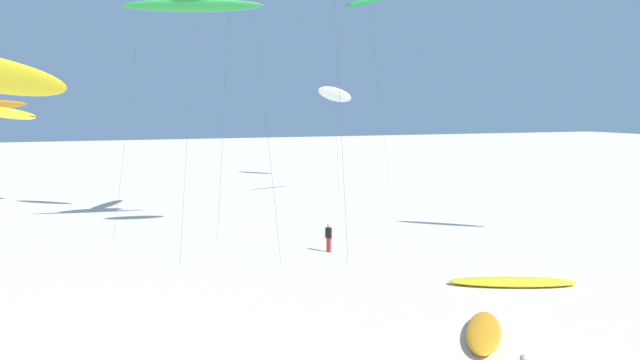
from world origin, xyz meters
TOP-DOWN VIEW (x-y plane):
  - flying_kite_4 at (16.75, 47.66)m, footprint 4.56×4.67m
  - flying_kite_5 at (2.35, 35.56)m, footprint 8.71×8.65m
  - flying_kite_6 at (23.40, 54.39)m, footprint 4.60×9.52m
  - flying_kite_9 at (-10.47, 51.20)m, footprint 5.00×9.68m
  - grounded_kite_1 at (13.79, 18.96)m, footprint 5.84×3.39m
  - grounded_kite_2 at (8.80, 14.29)m, footprint 3.46×3.98m
  - person_near_right at (8.24, 27.69)m, footprint 0.34×0.43m

SIDE VIEW (x-z plane):
  - grounded_kite_1 at x=13.79m, z-range 0.00..0.33m
  - grounded_kite_2 at x=8.80m, z-range 0.00..0.44m
  - person_near_right at x=8.24m, z-range 0.08..1.71m
  - flying_kite_9 at x=-10.47m, z-range 3.36..11.85m
  - flying_kite_4 at x=16.75m, z-range 4.08..14.33m
  - flying_kite_5 at x=2.35m, z-range 6.84..21.77m
  - flying_kite_6 at x=23.40m, z-range 9.03..29.04m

